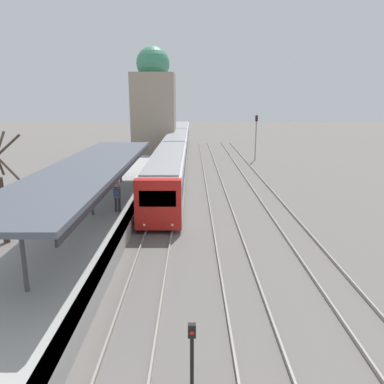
{
  "coord_description": "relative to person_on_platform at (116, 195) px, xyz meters",
  "views": [
    {
      "loc": [
        1.83,
        -3.09,
        7.15
      ],
      "look_at": [
        1.87,
        19.03,
        1.67
      ],
      "focal_mm": 35.0,
      "sensor_mm": 36.0,
      "label": 1
    }
  ],
  "objects": [
    {
      "name": "platform_canopy",
      "position": [
        -1.26,
        -0.58,
        1.78
      ],
      "size": [
        4.0,
        21.52,
        2.89
      ],
      "color": "#4C515B",
      "rests_on": "station_platform"
    },
    {
      "name": "person_on_platform",
      "position": [
        0.0,
        0.0,
        0.0
      ],
      "size": [
        0.4,
        0.4,
        1.66
      ],
      "color": "#2D2D33",
      "rests_on": "station_platform"
    },
    {
      "name": "train_near",
      "position": [
        2.45,
        24.52,
        -0.09
      ],
      "size": [
        2.55,
        52.05,
        3.15
      ],
      "color": "red",
      "rests_on": "ground_plane"
    },
    {
      "name": "signal_post_near",
      "position": [
        4.28,
        -12.54,
        -0.73
      ],
      "size": [
        0.2,
        0.21,
        1.79
      ],
      "color": "black",
      "rests_on": "ground_plane"
    },
    {
      "name": "signal_mast_far",
      "position": [
        11.92,
        24.32,
        1.49
      ],
      "size": [
        0.28,
        0.29,
        5.34
      ],
      "color": "gray",
      "rests_on": "ground_plane"
    },
    {
      "name": "distant_domed_building",
      "position": [
        -0.67,
        29.12,
        4.59
      ],
      "size": [
        5.47,
        5.47,
        13.66
      ],
      "color": "gray",
      "rests_on": "ground_plane"
    },
    {
      "name": "bare_tree_background",
      "position": [
        -5.26,
        -2.58,
        0.78
      ],
      "size": [
        2.58,
        1.62,
        5.62
      ],
      "color": "#4C3D2D",
      "rests_on": "ground_plane"
    }
  ]
}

